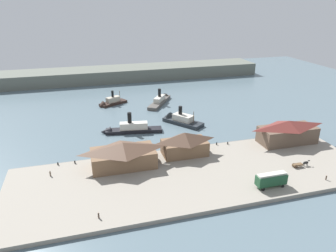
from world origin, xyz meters
name	(u,v)px	position (x,y,z in m)	size (l,w,h in m)	color
ground_plane	(174,147)	(0.00, 0.00, 0.00)	(320.00, 320.00, 0.00)	slate
quay_promenade	(195,175)	(0.00, -22.00, 0.60)	(110.00, 36.00, 1.20)	gray
seawall_edge	(177,150)	(0.00, -3.60, 0.50)	(110.00, 0.80, 1.00)	slate
ferry_shed_central_terminal	(123,154)	(-19.98, -11.02, 5.23)	(20.28, 11.01, 7.95)	brown
ferry_shed_west_terminal	(185,143)	(1.14, -8.77, 5.27)	(15.24, 8.60, 8.01)	brown
ferry_shed_customs_shed	(288,131)	(40.53, -9.75, 5.49)	(21.17, 9.32, 8.47)	brown
street_tram	(271,179)	(18.04, -34.58, 3.69)	(8.82, 2.90, 4.26)	#1E4C2D
horse_cart	(301,164)	(33.66, -26.95, 2.13)	(6.05, 1.35, 1.87)	brown
pedestrian_near_cart	(99,215)	(-29.69, -35.40, 1.94)	(0.40, 0.40, 1.63)	#4C3D33
pedestrian_walking_east	(326,178)	(35.82, -35.77, 1.89)	(0.38, 0.38, 1.52)	#4C3D33
pedestrian_at_waters_edge	(50,174)	(-42.11, -11.46, 1.99)	(0.43, 0.43, 1.74)	#6B5B4C
pedestrian_standing_center	(280,175)	(23.73, -30.83, 1.89)	(0.37, 0.37, 1.51)	#6B5B4C
mooring_post_east	(217,144)	(14.78, -4.85, 1.65)	(0.44, 0.44, 0.90)	black
mooring_post_center_west	(75,162)	(-34.97, -5.34, 1.65)	(0.44, 0.44, 0.90)	black
mooring_post_west	(58,164)	(-40.20, -4.95, 1.65)	(0.44, 0.44, 0.90)	black
mooring_post_center_east	(228,143)	(18.85, -5.57, 1.65)	(0.44, 0.44, 0.90)	black
ferry_moored_east	(178,119)	(9.10, 23.13, 1.44)	(16.40, 19.23, 9.73)	#23282D
ferry_moored_west	(161,100)	(9.18, 53.53, 1.36)	(17.82, 23.90, 9.25)	#514C47
ferry_mid_harbor	(110,103)	(-17.02, 56.27, 1.27)	(15.98, 11.54, 8.85)	black
ferry_approaching_east	(128,129)	(-14.08, 18.27, 1.53)	(25.11, 8.10, 9.82)	black
far_headland	(127,73)	(0.00, 110.00, 4.00)	(180.00, 24.00, 8.00)	#60665B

